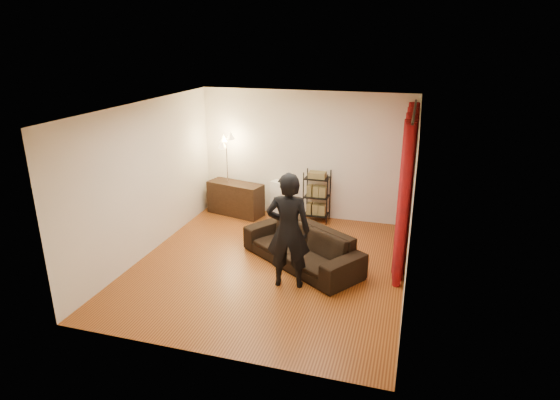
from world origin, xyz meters
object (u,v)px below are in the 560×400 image
(storage_boxes, at_px, (279,199))
(floor_lamp, at_px, (227,175))
(person, at_px, (288,231))
(sofa, at_px, (302,246))
(media_cabinet, at_px, (236,199))
(wire_shelf, at_px, (317,196))

(storage_boxes, bearing_deg, floor_lamp, -170.65)
(floor_lamp, bearing_deg, person, -51.73)
(sofa, relative_size, person, 1.21)
(media_cabinet, height_order, storage_boxes, storage_boxes)
(media_cabinet, bearing_deg, sofa, -30.92)
(floor_lamp, bearing_deg, media_cabinet, 8.61)
(media_cabinet, bearing_deg, person, -40.81)
(sofa, height_order, person, person)
(wire_shelf, bearing_deg, floor_lamp, 175.25)
(storage_boxes, bearing_deg, sofa, -63.77)
(storage_boxes, bearing_deg, person, -70.73)
(sofa, relative_size, storage_boxes, 2.82)
(sofa, height_order, storage_boxes, storage_boxes)
(sofa, bearing_deg, storage_boxes, 150.19)
(sofa, height_order, media_cabinet, media_cabinet)
(wire_shelf, distance_m, floor_lamp, 1.99)
(media_cabinet, distance_m, floor_lamp, 0.55)
(sofa, xyz_separation_m, storage_boxes, (-1.03, 2.08, 0.07))
(wire_shelf, bearing_deg, person, -95.24)
(person, bearing_deg, floor_lamp, -61.10)
(person, bearing_deg, wire_shelf, -96.29)
(storage_boxes, bearing_deg, wire_shelf, -4.08)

